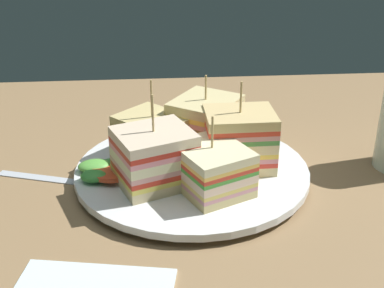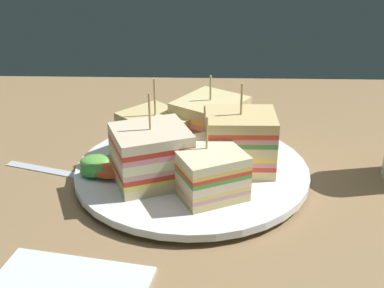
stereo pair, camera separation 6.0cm
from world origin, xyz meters
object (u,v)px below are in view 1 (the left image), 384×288
object	(u,v)px
sandwich_wedge_2	(211,169)
sandwich_wedge_3	(238,139)
plate	(192,172)
chip_pile	(194,164)
sandwich_wedge_1	(155,158)
spoon	(81,180)
sandwich_wedge_4	(205,124)
sandwich_wedge_0	(153,137)

from	to	relation	value
sandwich_wedge_2	sandwich_wedge_3	bearing A→B (deg)	-60.17
plate	sandwich_wedge_2	xyz separation A→B (cm)	(1.65, -5.12, 3.08)
sandwich_wedge_3	chip_pile	distance (cm)	5.99
sandwich_wedge_1	spoon	distance (cm)	10.07
sandwich_wedge_4	spoon	bearing A→B (deg)	-37.11
sandwich_wedge_4	spoon	size ratio (longest dim) A/B	0.74
plate	sandwich_wedge_4	world-z (taller)	sandwich_wedge_4
sandwich_wedge_0	sandwich_wedge_3	world-z (taller)	sandwich_wedge_3
sandwich_wedge_2	chip_pile	distance (cm)	4.27
sandwich_wedge_0	sandwich_wedge_1	world-z (taller)	sandwich_wedge_1
sandwich_wedge_1	sandwich_wedge_4	xyz separation A→B (cm)	(6.32, 8.23, 0.14)
sandwich_wedge_0	sandwich_wedge_3	size ratio (longest dim) A/B	0.98
sandwich_wedge_0	sandwich_wedge_4	xyz separation A→B (cm)	(6.41, 1.89, 0.62)
plate	sandwich_wedge_1	bearing A→B (deg)	-142.96
sandwich_wedge_3	sandwich_wedge_1	bearing A→B (deg)	18.97
sandwich_wedge_2	sandwich_wedge_0	bearing A→B (deg)	10.94
chip_pile	sandwich_wedge_2	bearing A→B (deg)	-66.96
sandwich_wedge_3	plate	bearing A→B (deg)	1.72
plate	sandwich_wedge_4	distance (cm)	6.61
plate	sandwich_wedge_1	world-z (taller)	sandwich_wedge_1
plate	chip_pile	bearing A→B (deg)	-87.18
sandwich_wedge_4	chip_pile	xyz separation A→B (cm)	(-1.96, -6.39, -2.11)
sandwich_wedge_1	sandwich_wedge_3	bearing A→B (deg)	-1.89
plate	sandwich_wedge_1	xyz separation A→B (cm)	(-4.30, -3.24, 3.69)
sandwich_wedge_2	sandwich_wedge_3	distance (cm)	6.59
sandwich_wedge_1	spoon	xyz separation A→B (cm)	(-8.58, 3.17, -4.22)
plate	sandwich_wedge_3	world-z (taller)	sandwich_wedge_3
sandwich_wedge_1	spoon	bearing A→B (deg)	138.06
sandwich_wedge_2	sandwich_wedge_4	bearing A→B (deg)	-27.47
spoon	sandwich_wedge_3	bearing A→B (deg)	18.99
plate	sandwich_wedge_3	bearing A→B (deg)	2.54
sandwich_wedge_0	sandwich_wedge_3	distance (cm)	10.20
spoon	sandwich_wedge_1	bearing A→B (deg)	-2.26
sandwich_wedge_1	chip_pile	bearing A→B (deg)	1.18
sandwich_wedge_1	sandwich_wedge_4	size ratio (longest dim) A/B	0.99
sandwich_wedge_1	sandwich_wedge_2	xyz separation A→B (cm)	(5.95, -1.88, -0.61)
sandwich_wedge_3	sandwich_wedge_0	bearing A→B (deg)	-17.14
sandwich_wedge_0	spoon	world-z (taller)	sandwich_wedge_0
sandwich_wedge_3	spoon	xyz separation A→B (cm)	(-18.26, -0.31, -4.48)
sandwich_wedge_2	sandwich_wedge_3	size ratio (longest dim) A/B	0.96
sandwich_wedge_1	chip_pile	distance (cm)	5.13
sandwich_wedge_2	spoon	distance (cm)	15.80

